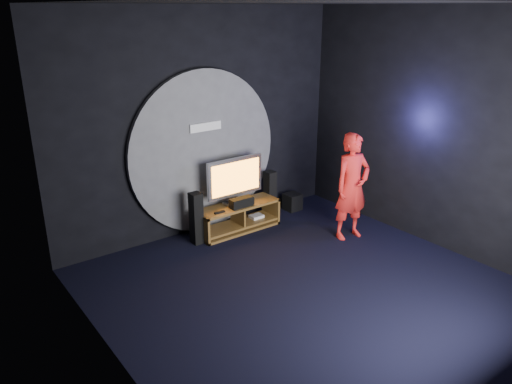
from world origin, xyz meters
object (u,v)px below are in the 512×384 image
at_px(tv, 235,179).
at_px(subwoofer, 292,202).
at_px(media_console, 238,219).
at_px(player, 352,187).
at_px(tower_speaker_right, 270,194).
at_px(tower_speaker_left, 196,218).

distance_m(tv, subwoofer, 1.49).
height_order(media_console, player, player).
height_order(tv, tower_speaker_right, tv).
distance_m(tower_speaker_left, subwoofer, 2.10).
xyz_separation_m(tower_speaker_left, tower_speaker_right, (1.56, 0.15, 0.00)).
bearing_deg(tv, player, -45.95).
bearing_deg(tower_speaker_left, media_console, 0.57).
height_order(tv, player, player).
bearing_deg(tower_speaker_right, tv, -174.34).
xyz_separation_m(media_console, subwoofer, (1.29, 0.14, -0.05)).
bearing_deg(tower_speaker_left, tower_speaker_right, 5.58).
xyz_separation_m(media_console, player, (1.28, -1.26, 0.65)).
xyz_separation_m(media_console, tv, (-0.01, 0.07, 0.67)).
bearing_deg(media_console, player, -44.62).
xyz_separation_m(tv, tower_speaker_right, (0.78, 0.08, -0.46)).
bearing_deg(player, media_console, 143.40).
bearing_deg(tower_speaker_left, player, -31.26).
bearing_deg(tv, subwoofer, 3.13).
relative_size(tv, tower_speaker_left, 1.23).
distance_m(tower_speaker_right, player, 1.56).
height_order(media_console, tower_speaker_left, tower_speaker_left).
height_order(tower_speaker_right, player, player).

